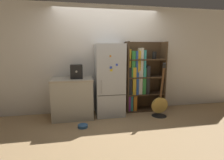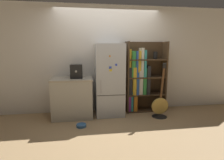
{
  "view_description": "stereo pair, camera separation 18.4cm",
  "coord_description": "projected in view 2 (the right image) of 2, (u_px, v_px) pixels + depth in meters",
  "views": [
    {
      "loc": [
        -0.71,
        -3.83,
        1.54
      ],
      "look_at": [
        0.06,
        0.15,
        0.84
      ],
      "focal_mm": 28.0,
      "sensor_mm": 36.0,
      "label": 1
    },
    {
      "loc": [
        -0.53,
        -3.86,
        1.54
      ],
      "look_at": [
        0.06,
        0.15,
        0.84
      ],
      "focal_mm": 28.0,
      "sensor_mm": 36.0,
      "label": 2
    }
  ],
  "objects": [
    {
      "name": "guitar",
      "position": [
        160.0,
        109.0,
        4.05
      ],
      "size": [
        0.39,
        0.35,
        1.26
      ],
      "color": "black",
      "rests_on": "ground_plane"
    },
    {
      "name": "espresso_machine",
      "position": [
        76.0,
        71.0,
        3.93
      ],
      "size": [
        0.26,
        0.33,
        0.31
      ],
      "color": "black",
      "rests_on": "kitchen_counter"
    },
    {
      "name": "pet_bowl",
      "position": [
        81.0,
        125.0,
        3.54
      ],
      "size": [
        0.2,
        0.2,
        0.05
      ],
      "color": "#3366A5",
      "rests_on": "ground_plane"
    },
    {
      "name": "refrigerator",
      "position": [
        109.0,
        80.0,
        4.11
      ],
      "size": [
        0.66,
        0.62,
        1.68
      ],
      "color": "silver",
      "rests_on": "ground_plane"
    },
    {
      "name": "ground_plane",
      "position": [
        110.0,
        116.0,
        4.11
      ],
      "size": [
        16.0,
        16.0,
        0.0
      ],
      "primitive_type": "plane",
      "color": "tan"
    },
    {
      "name": "wall_back",
      "position": [
        108.0,
        60.0,
        4.35
      ],
      "size": [
        8.0,
        0.05,
        2.6
      ],
      "color": "white",
      "rests_on": "ground_plane"
    },
    {
      "name": "kitchen_counter",
      "position": [
        73.0,
        97.0,
        4.03
      ],
      "size": [
        0.91,
        0.66,
        0.91
      ],
      "color": "#BCB7A8",
      "rests_on": "ground_plane"
    },
    {
      "name": "bookshelf",
      "position": [
        140.0,
        78.0,
        4.37
      ],
      "size": [
        0.99,
        0.36,
        1.74
      ],
      "color": "#4C3823",
      "rests_on": "ground_plane"
    }
  ]
}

